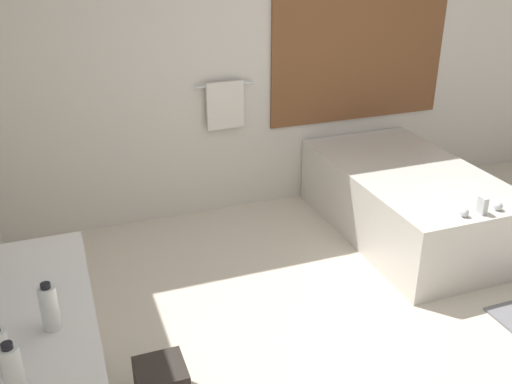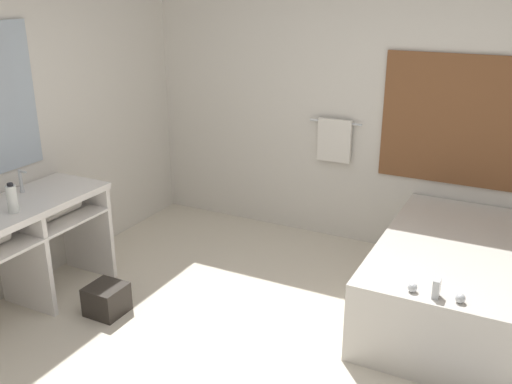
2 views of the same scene
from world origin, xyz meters
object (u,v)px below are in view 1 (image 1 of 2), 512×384
(water_bottle_1, at_px, (49,307))
(waste_bin, at_px, (162,383))
(water_bottle_2, at_px, (12,370))
(bathtub, at_px, (407,198))

(water_bottle_1, bearing_deg, waste_bin, 34.82)
(waste_bin, bearing_deg, water_bottle_1, -145.18)
(water_bottle_2, relative_size, waste_bin, 0.81)
(waste_bin, bearing_deg, water_bottle_2, -132.35)
(water_bottle_1, xyz_separation_m, water_bottle_2, (-0.13, -0.33, 0.00))
(water_bottle_1, relative_size, waste_bin, 0.81)
(water_bottle_1, distance_m, water_bottle_2, 0.36)
(water_bottle_2, xyz_separation_m, waste_bin, (0.59, 0.65, -0.84))
(water_bottle_2, height_order, waste_bin, water_bottle_2)
(bathtub, distance_m, waste_bin, 2.59)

